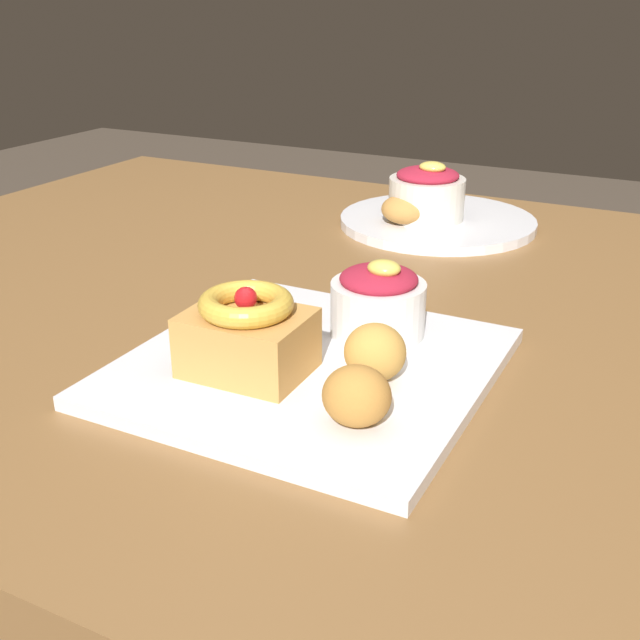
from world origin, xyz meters
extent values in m
cube|color=brown|center=(0.00, 0.00, 0.71)|extent=(1.35, 0.93, 0.04)
cylinder|color=brown|center=(-0.59, 0.38, 0.34)|extent=(0.07, 0.07, 0.69)
cube|color=white|center=(0.01, -0.17, 0.74)|extent=(0.28, 0.28, 0.01)
cube|color=#C68E47|center=(-0.02, -0.21, 0.77)|extent=(0.10, 0.08, 0.05)
torus|color=gold|center=(-0.02, -0.21, 0.80)|extent=(0.08, 0.08, 0.02)
sphere|color=red|center=(-0.02, -0.21, 0.80)|extent=(0.02, 0.02, 0.02)
cylinder|color=white|center=(0.04, -0.10, 0.77)|extent=(0.08, 0.08, 0.05)
ellipsoid|color=#A31E33|center=(0.04, -0.10, 0.79)|extent=(0.07, 0.07, 0.02)
ellipsoid|color=#E5CC56|center=(0.04, -0.10, 0.80)|extent=(0.03, 0.02, 0.01)
ellipsoid|color=gold|center=(0.07, -0.18, 0.76)|extent=(0.05, 0.05, 0.05)
ellipsoid|color=#BC7F38|center=(0.08, -0.24, 0.76)|extent=(0.05, 0.05, 0.04)
cylinder|color=white|center=(-0.04, 0.28, 0.74)|extent=(0.26, 0.26, 0.01)
cylinder|color=silver|center=(-0.05, 0.27, 0.77)|extent=(0.10, 0.10, 0.05)
ellipsoid|color=#A31E33|center=(-0.05, 0.27, 0.80)|extent=(0.08, 0.08, 0.02)
ellipsoid|color=#E5CC56|center=(-0.04, 0.26, 0.81)|extent=(0.03, 0.03, 0.01)
ellipsoid|color=#B77F3D|center=(-0.07, 0.24, 0.76)|extent=(0.06, 0.06, 0.04)
camera|label=1|loc=(0.28, -0.68, 1.03)|focal=43.77mm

